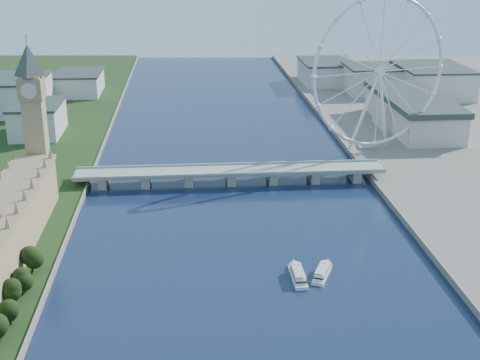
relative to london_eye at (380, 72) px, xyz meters
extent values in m
cube|color=tan|center=(-247.98, -77.08, -24.52)|extent=(13.00, 13.00, 80.00)
cube|color=#937A59|center=(-247.98, -77.08, 7.48)|extent=(15.00, 15.00, 14.00)
pyramid|color=#2D3833|center=(-247.98, -77.08, 35.48)|extent=(20.02, 20.02, 20.00)
cube|color=gray|center=(-119.98, -55.08, -59.02)|extent=(220.00, 22.00, 2.00)
cube|color=gray|center=(-209.98, -55.08, -63.77)|extent=(6.00, 20.00, 7.50)
cube|color=gray|center=(-179.98, -55.08, -63.77)|extent=(6.00, 20.00, 7.50)
cube|color=gray|center=(-149.98, -55.08, -63.77)|extent=(6.00, 20.00, 7.50)
cube|color=gray|center=(-119.98, -55.08, -63.77)|extent=(6.00, 20.00, 7.50)
cube|color=gray|center=(-89.98, -55.08, -63.77)|extent=(6.00, 20.00, 7.50)
cube|color=gray|center=(-59.98, -55.08, -63.77)|extent=(6.00, 20.00, 7.50)
cube|color=gray|center=(-29.98, -55.08, -63.77)|extent=(6.00, 20.00, 7.50)
torus|color=silver|center=(0.02, -0.08, 0.48)|extent=(113.60, 39.12, 118.60)
cylinder|color=silver|center=(0.02, -0.08, 0.48)|extent=(7.25, 6.61, 6.00)
cube|color=gray|center=(-2.98, 9.92, -63.52)|extent=(14.00, 10.00, 2.00)
cube|color=beige|center=(-279.98, 74.92, -51.52)|extent=(40.00, 60.00, 26.00)
cube|color=beige|center=(-319.98, 164.92, -48.52)|extent=(60.00, 80.00, 32.00)
cube|color=beige|center=(-269.98, 244.92, -53.52)|extent=(50.00, 70.00, 22.00)
cube|color=beige|center=(60.02, 224.92, -50.52)|extent=(60.00, 60.00, 28.00)
cube|color=beige|center=(120.02, 204.92, -49.52)|extent=(70.00, 90.00, 30.00)
cube|color=beige|center=(20.02, 284.92, -52.52)|extent=(60.00, 80.00, 24.00)
camera|label=1|loc=(-149.98, -504.84, 94.61)|focal=50.00mm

